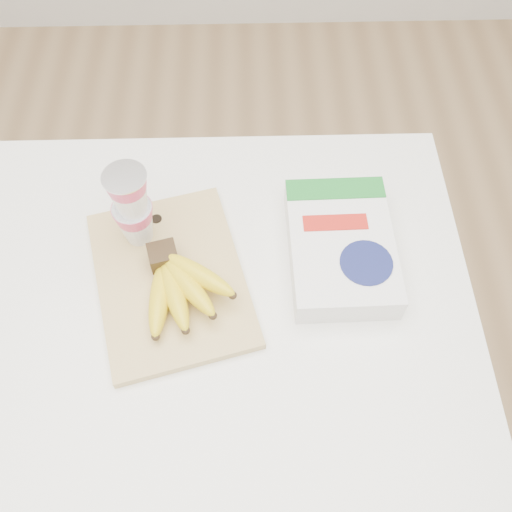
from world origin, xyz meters
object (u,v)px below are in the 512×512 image
at_px(cutting_board, 171,278).
at_px(cereal_box, 341,247).
at_px(bananas, 178,285).
at_px(yogurt_stack, 132,206).
at_px(table, 164,395).

height_order(cutting_board, cereal_box, cereal_box).
distance_m(cutting_board, bananas, 0.05).
relative_size(cutting_board, yogurt_stack, 2.00).
relative_size(yogurt_stack, cereal_box, 0.63).
xyz_separation_m(bananas, yogurt_stack, (-0.08, 0.12, 0.06)).
height_order(table, bananas, bananas).
xyz_separation_m(table, cutting_board, (0.07, 0.05, 0.45)).
relative_size(table, bananas, 6.55).
bearing_deg(bananas, cereal_box, 15.41).
bearing_deg(yogurt_stack, cereal_box, -6.30).
bearing_deg(table, bananas, 14.43).
distance_m(table, bananas, 0.49).
distance_m(bananas, yogurt_stack, 0.15).
bearing_deg(bananas, table, -165.57).
height_order(cutting_board, bananas, bananas).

